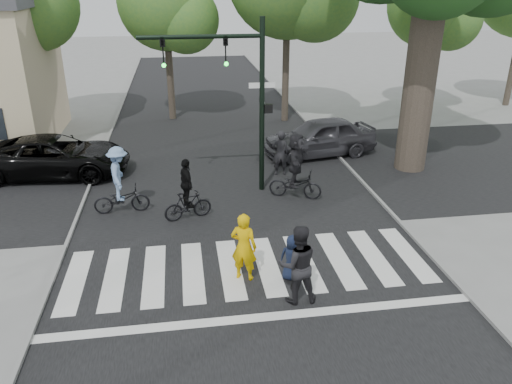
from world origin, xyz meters
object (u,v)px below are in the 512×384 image
Objects in this scene: pedestrian_woman at (244,247)px; cyclist_left at (120,185)px; pedestrian_adult at (298,265)px; car_suv at (55,156)px; car_grey at (320,137)px; pedestrian_child at (292,258)px; cyclist_right at (296,170)px; traffic_signal at (237,83)px; cyclist_mid at (187,195)px.

cyclist_left is at bearing -28.38° from pedestrian_woman.
car_suv is (-7.38, 9.49, -0.21)m from pedestrian_adult.
car_grey is (10.76, 0.76, 0.05)m from car_suv.
pedestrian_child is at bearing -45.52° from cyclist_left.
pedestrian_adult is 0.85× the size of cyclist_right.
cyclist_left is (-3.99, -1.21, -2.92)m from traffic_signal.
pedestrian_adult is (-0.07, -0.93, 0.37)m from pedestrian_child.
traffic_signal is at bearing 47.38° from cyclist_mid.
pedestrian_child is at bearing -94.13° from pedestrian_adult.
cyclist_right is (3.75, 1.13, 0.21)m from cyclist_mid.
car_suv reaches higher than pedestrian_child.
cyclist_left is (-3.44, 4.51, 0.06)m from pedestrian_woman.
cyclist_right is (2.44, 4.81, 0.13)m from pedestrian_woman.
pedestrian_woman is at bearing -45.15° from pedestrian_adult.
traffic_signal is 2.56× the size of cyclist_right.
cyclist_mid is (2.13, -0.82, -0.14)m from cyclist_left.
pedestrian_woman is 0.81× the size of cyclist_left.
car_grey is at bearing 30.14° from cyclist_left.
traffic_signal is at bearing -62.14° from pedestrian_child.
traffic_signal is 2.96× the size of cyclist_mid.
cyclist_left reaches higher than car_suv.
pedestrian_woman is 0.93× the size of pedestrian_adult.
pedestrian_woman is 5.40m from cyclist_right.
traffic_signal is 7.95m from car_suv.
pedestrian_child is 9.90m from car_grey.
traffic_signal is at bearing -84.93° from pedestrian_adult.
pedestrian_child is 6.62m from cyclist_left.
car_grey is at bearing 40.76° from traffic_signal.
car_suv is at bearing 158.83° from traffic_signal.
cyclist_left is 1.11× the size of cyclist_mid.
car_grey is at bearing -107.90° from pedestrian_adult.
traffic_signal is 5.09m from cyclist_left.
car_suv is (-8.70, 3.54, -0.27)m from cyclist_right.
pedestrian_adult is 10.80m from car_grey.
pedestrian_adult reaches higher than car_grey.
car_grey is at bearing -87.82° from pedestrian_child.
pedestrian_woman is at bearing -52.64° from cyclist_left.
pedestrian_woman is at bearing -137.96° from car_suv.
pedestrian_woman reaches higher than car_suv.
cyclist_mid is at bearing -35.54° from pedestrian_child.
traffic_signal is 7.47m from pedestrian_adult.
pedestrian_child is 4.64m from cyclist_mid.
car_suv is (-7.45, 8.56, 0.16)m from pedestrian_child.
traffic_signal is 6.80m from pedestrian_child.
car_grey is (3.95, 3.40, -3.08)m from traffic_signal.
pedestrian_child is at bearing -57.26° from cyclist_mid.
cyclist_right is 0.49× the size of car_grey.
car_grey reaches higher than car_suv.
car_suv is at bearing 136.67° from cyclist_mid.
car_grey is (4.50, 9.12, -0.10)m from pedestrian_woman.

